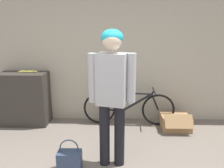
{
  "coord_description": "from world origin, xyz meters",
  "views": [
    {
      "loc": [
        0.28,
        -1.5,
        1.76
      ],
      "look_at": [
        0.21,
        1.08,
        1.1
      ],
      "focal_mm": 35.0,
      "sensor_mm": 36.0,
      "label": 1
    }
  ],
  "objects_px": {
    "person": "(112,86)",
    "bicycle": "(128,108)",
    "handbag": "(70,160)",
    "cardboard_box": "(175,122)",
    "banana": "(28,71)"
  },
  "relations": [
    {
      "from": "bicycle",
      "to": "handbag",
      "type": "bearing_deg",
      "value": -117.64
    },
    {
      "from": "person",
      "to": "bicycle",
      "type": "bearing_deg",
      "value": 91.39
    },
    {
      "from": "cardboard_box",
      "to": "bicycle",
      "type": "bearing_deg",
      "value": 169.56
    },
    {
      "from": "banana",
      "to": "cardboard_box",
      "type": "distance_m",
      "value": 2.84
    },
    {
      "from": "person",
      "to": "bicycle",
      "type": "distance_m",
      "value": 1.48
    },
    {
      "from": "bicycle",
      "to": "banana",
      "type": "xyz_separation_m",
      "value": [
        -1.85,
        0.07,
        0.66
      ]
    },
    {
      "from": "person",
      "to": "cardboard_box",
      "type": "bearing_deg",
      "value": 58.36
    },
    {
      "from": "handbag",
      "to": "cardboard_box",
      "type": "xyz_separation_m",
      "value": [
        1.65,
        1.25,
        -0.02
      ]
    },
    {
      "from": "bicycle",
      "to": "cardboard_box",
      "type": "relative_size",
      "value": 3.16
    },
    {
      "from": "bicycle",
      "to": "handbag",
      "type": "distance_m",
      "value": 1.63
    },
    {
      "from": "handbag",
      "to": "banana",
      "type": "bearing_deg",
      "value": 125.21
    },
    {
      "from": "cardboard_box",
      "to": "person",
      "type": "bearing_deg",
      "value": -135.46
    },
    {
      "from": "bicycle",
      "to": "cardboard_box",
      "type": "distance_m",
      "value": 0.88
    },
    {
      "from": "person",
      "to": "banana",
      "type": "distance_m",
      "value": 2.06
    },
    {
      "from": "banana",
      "to": "cardboard_box",
      "type": "xyz_separation_m",
      "value": [
        2.69,
        -0.23,
        -0.87
      ]
    }
  ]
}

